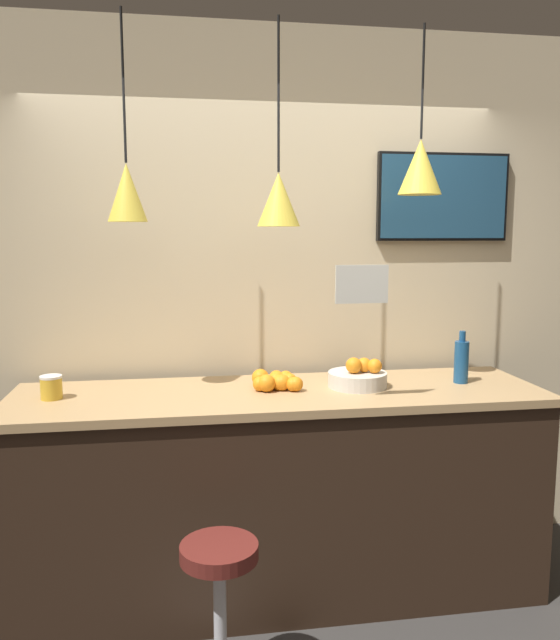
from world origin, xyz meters
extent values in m
cube|color=beige|center=(0.00, 1.16, 1.45)|extent=(8.00, 0.06, 2.90)
cube|color=black|center=(0.00, 0.69, 0.50)|extent=(2.56, 0.69, 1.01)
cube|color=tan|center=(0.00, 0.69, 1.03)|extent=(2.60, 0.73, 0.04)
cylinder|color=#B7B7BC|center=(-0.35, -0.01, 0.30)|extent=(0.05, 0.05, 0.56)
cylinder|color=#5B1E19|center=(-0.35, -0.01, 0.61)|extent=(0.30, 0.30, 0.06)
cylinder|color=beige|center=(0.40, 0.71, 1.08)|extent=(0.30, 0.30, 0.07)
sphere|color=orange|center=(0.43, 0.70, 1.16)|extent=(0.07, 0.07, 0.07)
sphere|color=orange|center=(0.37, 0.69, 1.16)|extent=(0.08, 0.08, 0.08)
sphere|color=orange|center=(0.47, 0.67, 1.16)|extent=(0.07, 0.07, 0.07)
sphere|color=orange|center=(0.01, 0.69, 1.09)|extent=(0.08, 0.08, 0.08)
sphere|color=orange|center=(0.06, 0.75, 1.08)|extent=(0.07, 0.07, 0.07)
sphere|color=orange|center=(-0.10, 0.70, 1.08)|extent=(0.07, 0.07, 0.07)
sphere|color=orange|center=(0.00, 0.81, 1.08)|extent=(0.08, 0.08, 0.08)
sphere|color=orange|center=(0.00, 0.70, 1.08)|extent=(0.08, 0.08, 0.08)
sphere|color=orange|center=(0.06, 0.67, 1.08)|extent=(0.07, 0.07, 0.07)
sphere|color=orange|center=(0.05, 0.80, 1.08)|extent=(0.07, 0.07, 0.07)
sphere|color=orange|center=(0.07, 0.67, 1.08)|extent=(0.07, 0.07, 0.07)
sphere|color=orange|center=(-0.08, 0.80, 1.09)|extent=(0.09, 0.09, 0.09)
sphere|color=orange|center=(-0.07, 0.68, 1.09)|extent=(0.09, 0.09, 0.09)
sphere|color=orange|center=(-0.01, 0.73, 1.09)|extent=(0.09, 0.09, 0.09)
cylinder|color=navy|center=(0.95, 0.71, 1.15)|extent=(0.07, 0.07, 0.22)
cylinder|color=navy|center=(0.95, 0.71, 1.29)|extent=(0.03, 0.03, 0.05)
cylinder|color=gold|center=(-1.07, 0.71, 1.09)|extent=(0.10, 0.10, 0.10)
cylinder|color=white|center=(-1.07, 0.71, 1.15)|extent=(0.10, 0.10, 0.01)
cylinder|color=black|center=(-0.70, 0.73, 2.46)|extent=(0.01, 0.01, 0.67)
cone|color=yellow|center=(-0.70, 0.73, 2.00)|extent=(0.18, 0.18, 0.27)
sphere|color=#F9EFCC|center=(-0.70, 0.73, 1.88)|extent=(0.04, 0.04, 0.04)
cylinder|color=black|center=(0.00, 0.73, 2.45)|extent=(0.01, 0.01, 0.70)
cone|color=yellow|center=(0.00, 0.73, 1.97)|extent=(0.21, 0.21, 0.25)
sphere|color=#F9EFCC|center=(0.00, 0.73, 1.86)|extent=(0.04, 0.04, 0.04)
cylinder|color=black|center=(0.70, 0.73, 2.53)|extent=(0.01, 0.01, 0.53)
cone|color=yellow|center=(0.70, 0.73, 2.13)|extent=(0.21, 0.21, 0.27)
sphere|color=#F9EFCC|center=(0.70, 0.73, 2.02)|extent=(0.04, 0.04, 0.04)
cube|color=black|center=(0.99, 1.11, 2.01)|extent=(0.76, 0.04, 0.48)
cube|color=navy|center=(0.99, 1.09, 2.01)|extent=(0.73, 0.01, 0.45)
cube|color=silver|center=(0.32, 0.41, 1.59)|extent=(0.24, 0.01, 0.17)
camera|label=1|loc=(-0.47, -2.25, 1.81)|focal=35.00mm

